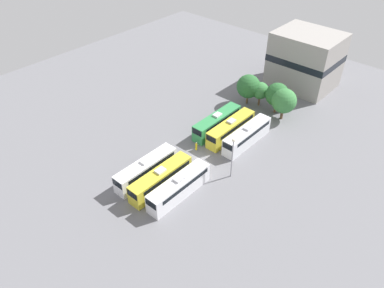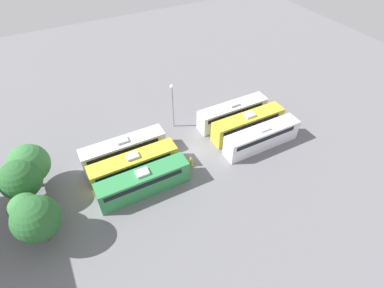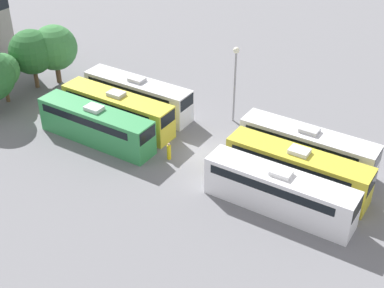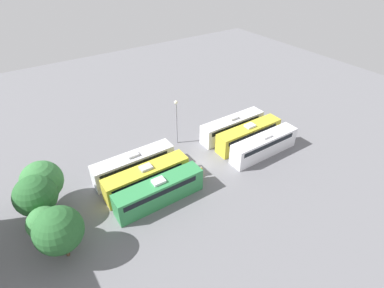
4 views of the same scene
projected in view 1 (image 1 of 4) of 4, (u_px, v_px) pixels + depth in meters
The scene contains 14 objects.
ground_plane at pixel (199, 159), 66.57m from camera, with size 115.31×115.31×0.00m, color slate.
bus_0 at pixel (146, 169), 61.72m from camera, with size 2.57×11.97×3.70m.
bus_1 at pixel (161, 178), 59.88m from camera, with size 2.57×11.97×3.70m.
bus_2 at pixel (179, 187), 58.36m from camera, with size 2.57×11.97×3.70m.
bus_3 at pixel (217, 122), 72.63m from camera, with size 2.57×11.97×3.70m.
bus_4 at pixel (231, 128), 70.96m from camera, with size 2.57×11.97×3.70m.
bus_5 at pixel (247, 135), 69.22m from camera, with size 2.57×11.97×3.70m.
worker_person at pixel (196, 146), 68.28m from camera, with size 0.36×0.36×1.66m.
light_pole at pixel (233, 151), 59.80m from camera, with size 0.60×0.60×7.84m.
tree_0 at pixel (248, 86), 79.22m from camera, with size 5.05×5.05×6.69m.
tree_1 at pixel (260, 91), 78.93m from camera, with size 3.61×3.61×5.40m.
tree_2 at pixel (277, 95), 76.31m from camera, with size 4.88×4.88×6.66m.
tree_3 at pixel (284, 101), 74.46m from camera, with size 5.02×5.02×6.69m.
depot_building at pixel (305, 60), 84.65m from camera, with size 13.96×11.70×12.52m.
Camera 1 is at (33.14, -39.07, 42.62)m, focal length 35.00 mm.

